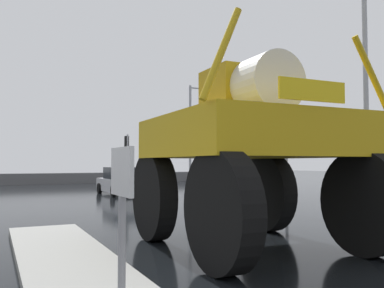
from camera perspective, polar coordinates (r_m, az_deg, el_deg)
ground_plane at (r=18.97m, az=-10.47°, el=-7.89°), size 120.00×120.00×0.00m
median_island at (r=7.28m, az=-16.41°, el=-15.81°), size 1.58×8.34×0.15m
lane_arrow_sign at (r=3.80m, az=-9.66°, el=-8.64°), size 0.07×0.60×1.74m
oversize_sprayer at (r=8.71m, az=7.91°, el=-0.53°), size 4.09×5.27×4.22m
sedan_ahead at (r=23.38m, az=-9.72°, el=-5.15°), size 1.99×4.16×1.52m
traffic_signal_near_right at (r=14.69m, az=12.46°, el=1.02°), size 0.24×0.54×3.66m
traffic_signal_far_left at (r=28.45m, az=-8.98°, el=-0.71°), size 0.24×0.55×3.69m
streetlight_near_right at (r=15.92m, az=23.18°, el=8.54°), size 1.99×0.24×8.62m
streetlight_far_right at (r=29.91m, az=0.07°, el=1.98°), size 2.16×0.24×7.38m
roadside_barrier at (r=36.29m, az=-17.87°, el=-4.57°), size 27.07×0.24×0.90m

